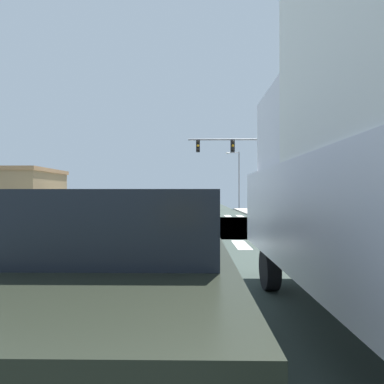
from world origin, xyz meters
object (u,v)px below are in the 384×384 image
at_px(traffic_signal_mast, 238,156).
at_px(sedan_leading_2, 134,267).
at_px(street_lamp, 237,174).
at_px(suv_nearside_1, 159,197).
at_px(sedan_outer_5, 169,198).
at_px(bank_building, 3,190).

bearing_deg(traffic_signal_mast, sedan_leading_2, -100.20).
distance_m(traffic_signal_mast, sedan_leading_2, 23.56).
bearing_deg(sedan_leading_2, traffic_signal_mast, 79.80).
bearing_deg(street_lamp, suv_nearside_1, -179.41).
distance_m(suv_nearside_1, sedan_leading_2, 35.77).
bearing_deg(sedan_outer_5, bank_building, 51.35).
relative_size(street_lamp, sedan_outer_5, 1.65).
relative_size(bank_building, sedan_leading_2, 2.82).
distance_m(street_lamp, suv_nearside_1, 10.14).
xyz_separation_m(bank_building, suv_nearside_1, (15.79, 6.27, -0.85)).
xyz_separation_m(traffic_signal_mast, suv_nearside_1, (-8.11, 12.69, -3.65)).
bearing_deg(street_lamp, bank_building, -165.97).
relative_size(traffic_signal_mast, street_lamp, 0.97).
relative_size(bank_building, suv_nearside_1, 2.64).
distance_m(traffic_signal_mast, bank_building, 24.90).
relative_size(sedan_leading_2, sedan_outer_5, 1.00).
xyz_separation_m(traffic_signal_mast, sedan_outer_5, (-8.11, 26.16, -3.92)).
xyz_separation_m(sedan_leading_2, sedan_outer_5, (-4.00, 49.02, 0.00)).
distance_m(bank_building, suv_nearside_1, 17.01).
relative_size(traffic_signal_mast, sedan_outer_5, 1.60).
bearing_deg(sedan_leading_2, bank_building, 124.05).
relative_size(street_lamp, bank_building, 0.59).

